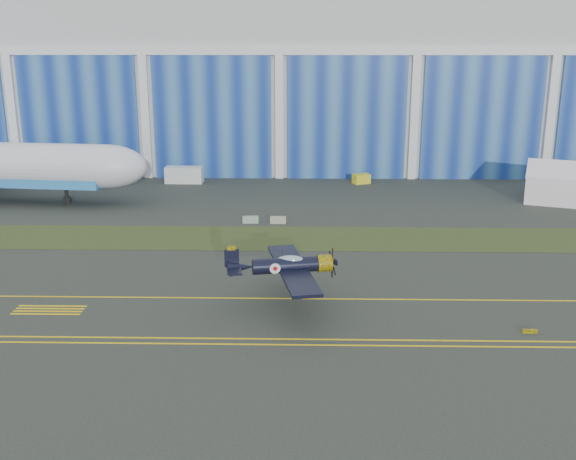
{
  "coord_description": "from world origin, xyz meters",
  "views": [
    {
      "loc": [
        3.84,
        -61.61,
        22.63
      ],
      "look_at": [
        2.44,
        2.25,
        4.37
      ],
      "focal_mm": 42.0,
      "sensor_mm": 36.0,
      "label": 1
    }
  ],
  "objects_px": {
    "tent": "(574,181)",
    "shipping_container": "(184,175)",
    "tug": "(361,179)",
    "warbird": "(286,265)"
  },
  "relations": [
    {
      "from": "tent",
      "to": "shipping_container",
      "type": "bearing_deg",
      "value": -171.25
    },
    {
      "from": "tent",
      "to": "tug",
      "type": "bearing_deg",
      "value": 178.19
    },
    {
      "from": "shipping_container",
      "to": "tug",
      "type": "xyz_separation_m",
      "value": [
        28.64,
        0.03,
        -0.53
      ]
    },
    {
      "from": "warbird",
      "to": "shipping_container",
      "type": "height_order",
      "value": "warbird"
    },
    {
      "from": "warbird",
      "to": "tent",
      "type": "distance_m",
      "value": 56.64
    },
    {
      "from": "tug",
      "to": "tent",
      "type": "bearing_deg",
      "value": -45.91
    },
    {
      "from": "warbird",
      "to": "tug",
      "type": "bearing_deg",
      "value": 67.06
    },
    {
      "from": "tug",
      "to": "shipping_container",
      "type": "bearing_deg",
      "value": 156.28
    },
    {
      "from": "shipping_container",
      "to": "tug",
      "type": "height_order",
      "value": "shipping_container"
    },
    {
      "from": "warbird",
      "to": "tent",
      "type": "relative_size",
      "value": 0.99
    }
  ]
}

